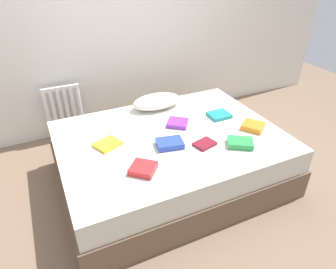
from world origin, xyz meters
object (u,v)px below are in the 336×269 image
textbook_teal (219,115)px  textbook_maroon (205,144)px  textbook_red (143,168)px  textbook_blue (170,143)px  textbook_orange (253,126)px  radiator (64,108)px  pillow (157,101)px  textbook_yellow (108,144)px  textbook_green (240,143)px  bed (170,158)px  textbook_purple (178,123)px

textbook_teal → textbook_maroon: (-0.40, -0.38, -0.00)m
textbook_red → textbook_blue: 0.39m
textbook_blue → textbook_orange: (0.83, -0.06, -0.00)m
radiator → textbook_teal: radiator is taller
pillow → textbook_maroon: 0.84m
radiator → textbook_yellow: (0.21, -1.12, 0.12)m
pillow → textbook_blue: 0.74m
pillow → textbook_orange: size_ratio=2.72×
textbook_teal → textbook_orange: bearing=-65.3°
textbook_teal → textbook_maroon: 0.55m
textbook_green → bed: bearing=171.6°
textbook_purple → textbook_yellow: textbook_purple is taller
radiator → textbook_green: bearing=-52.3°
textbook_green → textbook_orange: bearing=64.8°
textbook_teal → textbook_maroon: textbook_teal is taller
bed → textbook_red: (-0.40, -0.38, 0.28)m
textbook_red → textbook_yellow: bearing=150.1°
textbook_yellow → textbook_maroon: bearing=-48.1°
radiator → textbook_orange: (1.52, -1.42, 0.13)m
textbook_maroon → textbook_green: bearing=-40.5°
textbook_purple → textbook_maroon: bearing=-45.9°
pillow → textbook_teal: size_ratio=2.55×
textbook_green → textbook_yellow: 1.13m
textbook_yellow → textbook_maroon: (0.75, -0.35, -0.00)m
bed → textbook_purple: textbook_purple is taller
textbook_green → textbook_blue: (-0.55, 0.25, -0.00)m
textbook_green → textbook_maroon: 0.30m
textbook_red → textbook_purple: (0.55, 0.52, -0.00)m
pillow → textbook_yellow: (-0.66, -0.48, -0.06)m
textbook_maroon → radiator: bearing=108.5°
bed → textbook_maroon: (0.20, -0.27, 0.27)m
radiator → textbook_maroon: (0.97, -1.47, 0.12)m
textbook_maroon → textbook_red: bearing=175.2°
bed → textbook_red: textbook_red is taller
radiator → textbook_red: (0.37, -1.58, 0.13)m
radiator → pillow: size_ratio=1.00×
textbook_orange → textbook_green: bearing=177.1°
pillow → radiator: bearing=144.0°
radiator → textbook_green: 2.03m
radiator → textbook_purple: (0.91, -1.06, 0.12)m
textbook_green → textbook_blue: size_ratio=0.96×
radiator → textbook_green: radiator is taller
textbook_purple → textbook_blue: bearing=-90.3°
bed → textbook_blue: size_ratio=9.06×
textbook_maroon → textbook_orange: bearing=-9.6°
textbook_green → textbook_teal: 0.53m
textbook_teal → bed: bearing=-169.3°
bed → radiator: size_ratio=3.86×
textbook_green → textbook_blue: bearing=-172.0°
textbook_red → textbook_teal: size_ratio=0.90×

